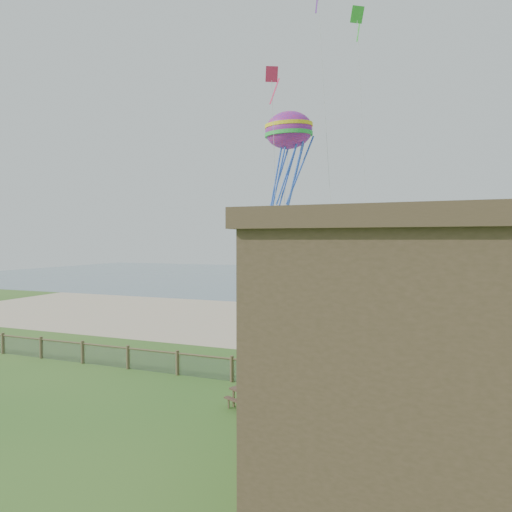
% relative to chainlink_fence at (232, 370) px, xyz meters
% --- Properties ---
extents(ground, '(160.00, 160.00, 0.00)m').
position_rel_chainlink_fence_xyz_m(ground, '(0.00, -6.00, -0.55)').
color(ground, '#316021').
rests_on(ground, ground).
extents(sand_beach, '(72.00, 20.00, 0.02)m').
position_rel_chainlink_fence_xyz_m(sand_beach, '(0.00, 16.00, -0.55)').
color(sand_beach, '#C4AF8D').
rests_on(sand_beach, ground).
extents(ocean, '(160.00, 68.00, 0.02)m').
position_rel_chainlink_fence_xyz_m(ocean, '(0.00, 60.00, -0.55)').
color(ocean, slate).
rests_on(ocean, ground).
extents(chainlink_fence, '(36.20, 0.20, 1.25)m').
position_rel_chainlink_fence_xyz_m(chainlink_fence, '(0.00, 0.00, 0.00)').
color(chainlink_fence, brown).
rests_on(chainlink_fence, ground).
extents(picnic_table, '(1.97, 1.77, 0.68)m').
position_rel_chainlink_fence_xyz_m(picnic_table, '(2.07, -3.00, -0.21)').
color(picnic_table, brown).
rests_on(picnic_table, ground).
extents(octopus_kite, '(3.87, 3.03, 7.19)m').
position_rel_chainlink_fence_xyz_m(octopus_kite, '(-0.73, 11.49, 12.19)').
color(octopus_kite, '#FA273B').
extents(kite_red, '(1.53, 1.77, 2.15)m').
position_rel_chainlink_fence_xyz_m(kite_red, '(-1.07, 8.81, 16.58)').
color(kite_red, '#EC295C').
extents(kite_green, '(1.79, 1.92, 2.29)m').
position_rel_chainlink_fence_xyz_m(kite_green, '(3.66, 13.82, 21.85)').
color(kite_green, green).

